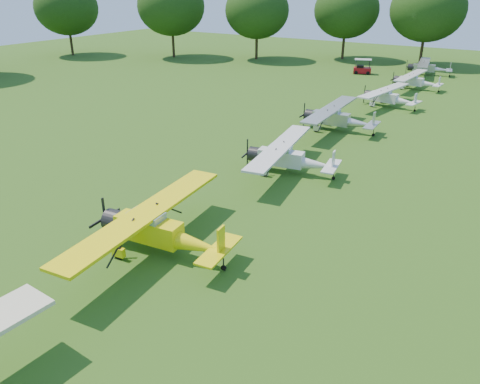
{
  "coord_description": "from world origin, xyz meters",
  "views": [
    {
      "loc": [
        13.88,
        -21.59,
        12.11
      ],
      "look_at": [
        1.32,
        -1.6,
        1.4
      ],
      "focal_mm": 35.0,
      "sensor_mm": 36.0,
      "label": 1
    }
  ],
  "objects_px": {
    "aircraft_6": "(415,80)",
    "aircraft_2": "(158,228)",
    "golf_cart": "(362,69)",
    "aircraft_5": "(388,96)",
    "aircraft_7": "(428,67)",
    "aircraft_4": "(337,117)",
    "aircraft_3": "(288,156)"
  },
  "relations": [
    {
      "from": "aircraft_2",
      "to": "aircraft_7",
      "type": "relative_size",
      "value": 1.18
    },
    {
      "from": "aircraft_3",
      "to": "golf_cart",
      "type": "bearing_deg",
      "value": 92.5
    },
    {
      "from": "aircraft_7",
      "to": "aircraft_4",
      "type": "bearing_deg",
      "value": -100.95
    },
    {
      "from": "aircraft_3",
      "to": "aircraft_7",
      "type": "bearing_deg",
      "value": 80.89
    },
    {
      "from": "aircraft_3",
      "to": "aircraft_6",
      "type": "height_order",
      "value": "aircraft_3"
    },
    {
      "from": "aircraft_7",
      "to": "golf_cart",
      "type": "relative_size",
      "value": 3.61
    },
    {
      "from": "aircraft_7",
      "to": "golf_cart",
      "type": "bearing_deg",
      "value": -164.04
    },
    {
      "from": "aircraft_4",
      "to": "golf_cart",
      "type": "height_order",
      "value": "aircraft_4"
    },
    {
      "from": "aircraft_5",
      "to": "aircraft_6",
      "type": "bearing_deg",
      "value": 97.85
    },
    {
      "from": "aircraft_7",
      "to": "aircraft_2",
      "type": "bearing_deg",
      "value": -100.0
    },
    {
      "from": "golf_cart",
      "to": "aircraft_6",
      "type": "bearing_deg",
      "value": -56.08
    },
    {
      "from": "aircraft_3",
      "to": "aircraft_5",
      "type": "bearing_deg",
      "value": 79.51
    },
    {
      "from": "aircraft_3",
      "to": "aircraft_5",
      "type": "distance_m",
      "value": 22.13
    },
    {
      "from": "aircraft_4",
      "to": "aircraft_5",
      "type": "bearing_deg",
      "value": 80.11
    },
    {
      "from": "aircraft_2",
      "to": "aircraft_6",
      "type": "xyz_separation_m",
      "value": [
        1.33,
        45.16,
        -0.24
      ]
    },
    {
      "from": "aircraft_5",
      "to": "aircraft_7",
      "type": "distance_m",
      "value": 20.95
    },
    {
      "from": "aircraft_3",
      "to": "aircraft_7",
      "type": "height_order",
      "value": "aircraft_3"
    },
    {
      "from": "aircraft_6",
      "to": "aircraft_2",
      "type": "bearing_deg",
      "value": -88.11
    },
    {
      "from": "aircraft_4",
      "to": "aircraft_5",
      "type": "relative_size",
      "value": 1.12
    },
    {
      "from": "aircraft_2",
      "to": "aircraft_3",
      "type": "bearing_deg",
      "value": 81.51
    },
    {
      "from": "aircraft_5",
      "to": "golf_cart",
      "type": "xyz_separation_m",
      "value": [
        -8.61,
        17.11,
        -0.42
      ]
    },
    {
      "from": "aircraft_3",
      "to": "aircraft_6",
      "type": "distance_m",
      "value": 32.57
    },
    {
      "from": "aircraft_6",
      "to": "aircraft_3",
      "type": "bearing_deg",
      "value": -87.77
    },
    {
      "from": "aircraft_2",
      "to": "aircraft_5",
      "type": "relative_size",
      "value": 1.2
    },
    {
      "from": "aircraft_6",
      "to": "golf_cart",
      "type": "height_order",
      "value": "golf_cart"
    },
    {
      "from": "aircraft_2",
      "to": "aircraft_7",
      "type": "height_order",
      "value": "aircraft_2"
    },
    {
      "from": "aircraft_5",
      "to": "aircraft_7",
      "type": "relative_size",
      "value": 0.98
    },
    {
      "from": "aircraft_5",
      "to": "aircraft_7",
      "type": "bearing_deg",
      "value": 100.69
    },
    {
      "from": "aircraft_5",
      "to": "golf_cart",
      "type": "height_order",
      "value": "golf_cart"
    },
    {
      "from": "aircraft_6",
      "to": "golf_cart",
      "type": "bearing_deg",
      "value": 146.56
    },
    {
      "from": "aircraft_5",
      "to": "aircraft_6",
      "type": "height_order",
      "value": "aircraft_5"
    },
    {
      "from": "aircraft_2",
      "to": "aircraft_6",
      "type": "height_order",
      "value": "aircraft_2"
    }
  ]
}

